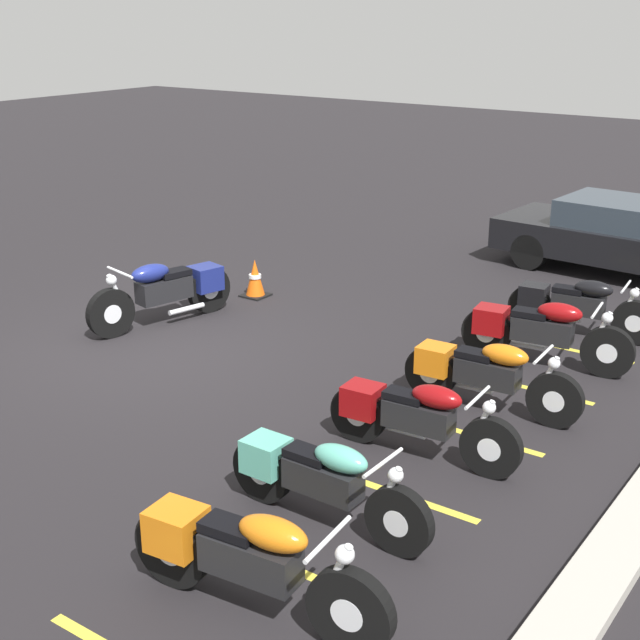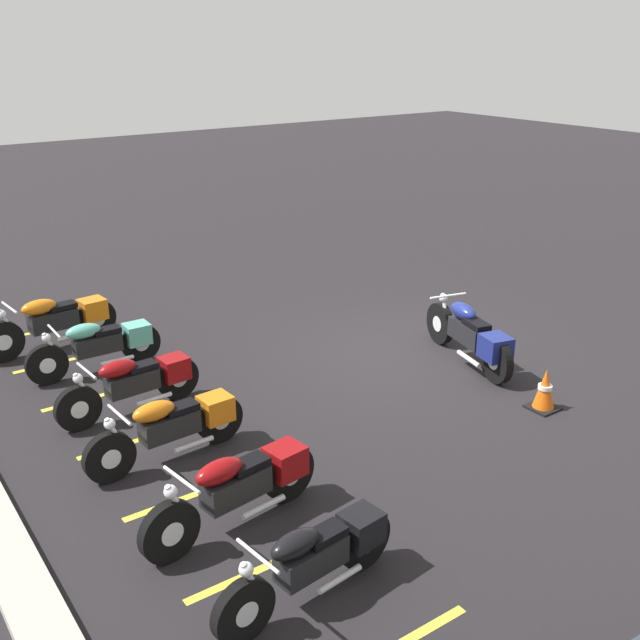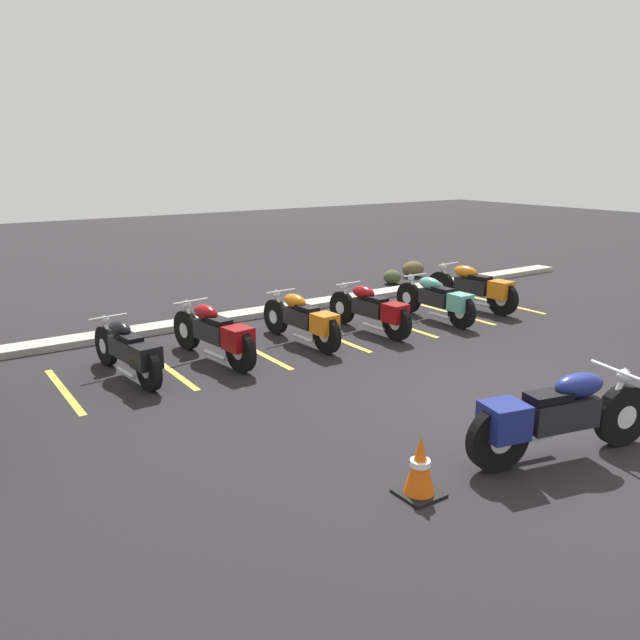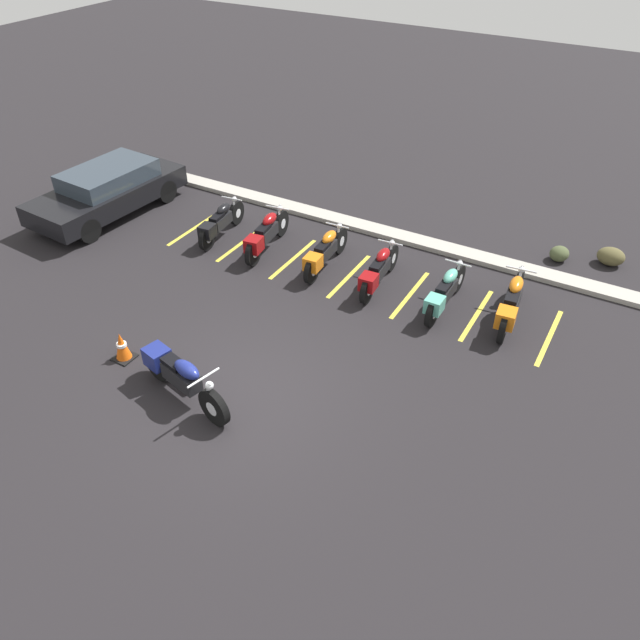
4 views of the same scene
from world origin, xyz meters
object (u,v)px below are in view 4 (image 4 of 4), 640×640
object	(u,v)px
parked_bike_4	(445,293)
landscape_rock_1	(559,254)
parked_bike_3	(378,271)
traffic_cone	(122,347)
parked_bike_1	(265,235)
parked_bike_5	(511,303)
car_black	(108,190)
motorcycle_navy_featured	(179,375)
parked_bike_2	(324,252)
parked_bike_0	(220,222)
landscape_rock_0	(611,256)

from	to	relation	value
parked_bike_4	landscape_rock_1	size ratio (longest dim) A/B	4.40
parked_bike_3	traffic_cone	xyz separation A→B (m)	(-3.26, -4.76, -0.16)
parked_bike_4	parked_bike_3	bearing A→B (deg)	87.94
parked_bike_1	parked_bike_4	bearing A→B (deg)	-99.57
parked_bike_5	car_black	xyz separation A→B (m)	(-11.00, -0.49, 0.20)
motorcycle_navy_featured	parked_bike_4	world-z (taller)	motorcycle_navy_featured
motorcycle_navy_featured	parked_bike_2	bearing A→B (deg)	102.21
parked_bike_0	landscape_rock_1	world-z (taller)	parked_bike_0
parked_bike_3	landscape_rock_1	world-z (taller)	parked_bike_3
parked_bike_4	landscape_rock_0	xyz separation A→B (m)	(2.84, 3.80, -0.23)
parked_bike_1	landscape_rock_1	distance (m)	7.22
parked_bike_4	landscape_rock_0	size ratio (longest dim) A/B	3.32
parked_bike_4	traffic_cone	size ratio (longest dim) A/B	3.49
parked_bike_3	landscape_rock_1	distance (m)	4.69
motorcycle_navy_featured	car_black	world-z (taller)	car_black
car_black	traffic_cone	xyz separation A→B (m)	(4.75, -4.47, -0.39)
parked_bike_5	landscape_rock_1	xyz separation A→B (m)	(0.35, 3.09, -0.30)
parked_bike_4	landscape_rock_1	bearing A→B (deg)	-26.50
parked_bike_1	motorcycle_navy_featured	bearing A→B (deg)	-170.60
parked_bike_4	parked_bike_5	bearing A→B (deg)	-78.19
motorcycle_navy_featured	parked_bike_4	size ratio (longest dim) A/B	1.10
landscape_rock_0	parked_bike_1	bearing A→B (deg)	-154.33
parked_bike_3	parked_bike_1	bearing A→B (deg)	84.59
motorcycle_navy_featured	parked_bike_5	size ratio (longest dim) A/B	1.02
parked_bike_1	traffic_cone	distance (m)	4.85
landscape_rock_1	traffic_cone	distance (m)	10.41
parked_bike_0	parked_bike_4	world-z (taller)	parked_bike_4
motorcycle_navy_featured	landscape_rock_0	bearing A→B (deg)	68.85
motorcycle_navy_featured	landscape_rock_0	xyz separation A→B (m)	(6.01, 8.75, -0.29)
traffic_cone	parked_bike_4	bearing A→B (deg)	43.88
motorcycle_navy_featured	parked_bike_1	xyz separation A→B (m)	(-1.57, 5.11, -0.03)
parked_bike_3	car_black	xyz separation A→B (m)	(-8.02, -0.30, 0.23)
parked_bike_3	traffic_cone	distance (m)	5.78
landscape_rock_1	car_black	bearing A→B (deg)	-162.45
motorcycle_navy_featured	parked_bike_1	distance (m)	5.34
landscape_rock_0	landscape_rock_1	bearing A→B (deg)	-158.82
parked_bike_2	landscape_rock_0	bearing A→B (deg)	-61.73
parked_bike_2	car_black	distance (m)	6.57
landscape_rock_1	traffic_cone	xyz separation A→B (m)	(-6.60, -8.06, 0.10)
parked_bike_5	landscape_rock_0	size ratio (longest dim) A/B	3.58
motorcycle_navy_featured	traffic_cone	xyz separation A→B (m)	(-1.70, 0.26, -0.21)
parked_bike_1	landscape_rock_1	xyz separation A→B (m)	(6.46, 3.21, -0.29)
parked_bike_0	traffic_cone	size ratio (longest dim) A/B	3.43
landscape_rock_0	traffic_cone	distance (m)	11.47
parked_bike_1	parked_bike_4	size ratio (longest dim) A/B	1.05
parked_bike_0	car_black	size ratio (longest dim) A/B	0.48
parked_bike_1	landscape_rock_0	xyz separation A→B (m)	(7.58, 3.64, -0.26)
parked_bike_0	traffic_cone	xyz separation A→B (m)	(1.27, -4.83, -0.15)
landscape_rock_0	parked_bike_0	bearing A→B (deg)	-157.83
landscape_rock_1	motorcycle_navy_featured	bearing A→B (deg)	-120.48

